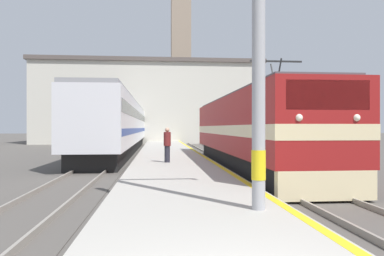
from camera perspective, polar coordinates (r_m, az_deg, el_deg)
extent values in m
plane|color=#514C47|center=(33.22, -3.93, -3.47)|extent=(200.00, 200.00, 0.00)
cube|color=#ADA89E|center=(28.22, -3.68, -3.69)|extent=(4.03, 140.00, 0.40)
cube|color=yellow|center=(28.33, 0.09, -3.27)|extent=(0.20, 140.00, 0.00)
cube|color=#514C47|center=(28.59, 3.83, -4.03)|extent=(2.83, 140.00, 0.02)
cube|color=gray|center=(28.48, 2.40, -3.88)|extent=(0.07, 140.00, 0.14)
cube|color=gray|center=(28.70, 5.25, -3.85)|extent=(0.07, 140.00, 0.14)
cube|color=#514C47|center=(28.39, -11.42, -4.06)|extent=(2.83, 140.00, 0.02)
cube|color=gray|center=(28.47, -12.86, -3.88)|extent=(0.07, 140.00, 0.14)
cube|color=gray|center=(28.31, -9.98, -3.90)|extent=(0.07, 140.00, 0.14)
cube|color=black|center=(18.99, 8.54, -4.77)|extent=(2.46, 16.22, 0.90)
cube|color=maroon|center=(18.92, 8.54, 0.48)|extent=(2.90, 17.63, 2.57)
cube|color=beige|center=(18.92, 8.54, -0.30)|extent=(2.92, 17.65, 0.44)
cube|color=beige|center=(10.82, 19.71, -8.21)|extent=(2.76, 0.30, 0.81)
cube|color=black|center=(10.66, 19.92, 4.75)|extent=(2.32, 0.12, 0.80)
sphere|color=white|center=(10.28, 15.99, 1.53)|extent=(0.20, 0.20, 0.20)
sphere|color=white|center=(10.96, 23.78, 1.44)|extent=(0.20, 0.20, 0.20)
cube|color=#4C4C51|center=(18.98, 8.54, 4.55)|extent=(2.61, 16.75, 0.12)
cylinder|color=#333333|center=(14.49, 13.10, 8.16)|extent=(0.06, 0.63, 1.03)
cylinder|color=#333333|center=(15.15, 12.25, 7.81)|extent=(0.06, 0.63, 1.03)
cube|color=#262626|center=(14.90, 12.67, 9.89)|extent=(2.03, 0.08, 0.06)
cube|color=black|center=(34.80, -10.29, -2.57)|extent=(2.46, 35.19, 0.90)
cube|color=silver|center=(34.77, -10.29, 0.72)|extent=(2.90, 36.66, 3.09)
cube|color=black|center=(34.78, -10.29, 1.73)|extent=(2.92, 35.93, 0.64)
cube|color=navy|center=(34.77, -10.29, -0.30)|extent=(2.92, 35.93, 0.36)
cube|color=gray|center=(34.83, -10.29, 3.42)|extent=(2.67, 36.66, 0.20)
cylinder|color=yellow|center=(7.71, 10.11, -5.56)|extent=(0.29, 0.29, 0.60)
cylinder|color=#23232D|center=(17.84, -3.80, -3.99)|extent=(0.26, 0.26, 0.79)
cylinder|color=maroon|center=(17.80, -3.80, -1.67)|extent=(0.34, 0.34, 0.66)
sphere|color=tan|center=(17.80, -3.80, -0.27)|extent=(0.21, 0.21, 0.21)
cube|color=gray|center=(64.63, -1.71, 10.70)|extent=(3.26, 3.26, 27.93)
cube|color=beige|center=(50.41, -6.53, 3.53)|extent=(28.81, 8.56, 10.19)
cube|color=#564C47|center=(51.01, -6.53, 9.54)|extent=(29.41, 9.16, 0.50)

